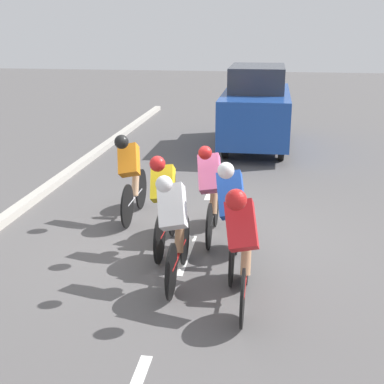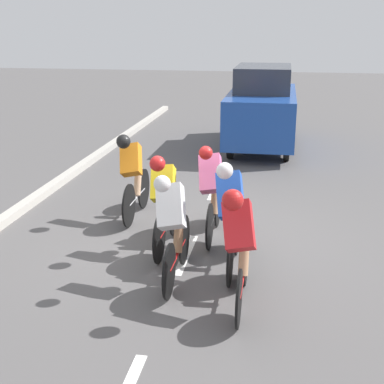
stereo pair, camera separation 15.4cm
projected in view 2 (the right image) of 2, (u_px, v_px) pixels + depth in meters
The scene contains 10 objects.
ground_plane at pixel (193, 240), 8.24m from camera, with size 60.00×60.00×0.00m, color #565454.
lane_stripe_mid at pixel (186, 254), 7.72m from camera, with size 0.12×1.40×0.01m, color white.
lane_stripe_far at pixel (215, 189), 10.73m from camera, with size 0.12×1.40×0.01m, color white.
cyclist_orange at pixel (133, 174), 8.93m from camera, with size 0.42×1.67×1.50m.
cyclist_blue at pixel (231, 214), 6.99m from camera, with size 0.43×1.72×1.56m.
cyclist_yellow at pixel (165, 200), 7.67m from camera, with size 0.37×1.74×1.48m.
cyclist_pink at pixel (212, 190), 8.08m from camera, with size 0.41×1.66×1.51m.
cyclist_white at pixel (173, 226), 6.69m from camera, with size 0.42×1.69×1.49m.
cyclist_red at pixel (240, 243), 6.07m from camera, with size 0.43×1.68×1.51m.
support_car at pixel (262, 108), 14.02m from camera, with size 1.70×4.17×2.13m.
Camera 2 is at (-1.28, 7.52, 3.20)m, focal length 50.00 mm.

